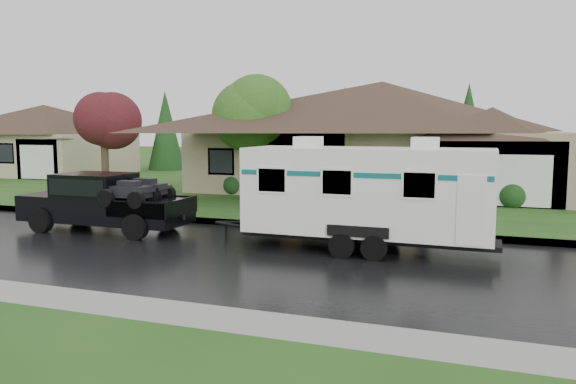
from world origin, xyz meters
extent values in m
plane|color=#234D18|center=(0.00, 0.00, 0.00)|extent=(140.00, 140.00, 0.00)
cube|color=black|center=(0.00, -2.00, 0.01)|extent=(140.00, 8.00, 0.01)
cube|color=gray|center=(0.00, 2.25, 0.07)|extent=(140.00, 0.50, 0.15)
cube|color=#234D18|center=(0.00, 15.00, 0.07)|extent=(140.00, 26.00, 0.15)
cube|color=gray|center=(2.00, 14.00, 1.65)|extent=(18.00, 10.00, 3.00)
pyramid|color=#3A2920|center=(2.00, 14.00, 5.75)|extent=(19.44, 10.80, 2.60)
cube|color=gray|center=(7.40, 11.00, 1.50)|extent=(5.76, 4.00, 2.70)
cube|color=tan|center=(-22.00, 16.00, 1.55)|extent=(10.00, 8.00, 2.80)
pyramid|color=#3A2920|center=(-22.00, 16.00, 4.95)|extent=(10.80, 8.64, 2.00)
cube|color=tan|center=(-19.00, 14.00, 1.41)|extent=(3.20, 4.00, 2.52)
cylinder|color=#382B1E|center=(-3.18, 9.05, 1.39)|extent=(0.40, 0.40, 2.48)
sphere|color=#3E7325|center=(-3.18, 9.05, 4.11)|extent=(3.43, 3.43, 3.43)
cylinder|color=#382B1E|center=(-11.14, 8.43, 1.30)|extent=(0.38, 0.38, 2.31)
sphere|color=#551A1F|center=(-11.14, 8.43, 3.83)|extent=(3.18, 3.18, 3.18)
sphere|color=#143814|center=(-4.30, 9.30, 0.65)|extent=(1.00, 1.00, 1.00)
sphere|color=#143814|center=(-1.78, 9.30, 0.65)|extent=(1.00, 1.00, 1.00)
sphere|color=#143814|center=(0.74, 9.30, 0.65)|extent=(1.00, 1.00, 1.00)
sphere|color=#143814|center=(3.26, 9.30, 0.65)|extent=(1.00, 1.00, 1.00)
sphere|color=#143814|center=(5.78, 9.30, 0.65)|extent=(1.00, 1.00, 1.00)
sphere|color=#143814|center=(8.30, 9.30, 0.65)|extent=(1.00, 1.00, 1.00)
cube|color=black|center=(-4.46, -0.24, 0.74)|extent=(5.68, 1.89, 0.81)
cube|color=black|center=(-6.54, -0.24, 0.99)|extent=(1.52, 1.85, 0.33)
cube|color=black|center=(-4.83, -0.24, 1.47)|extent=(2.27, 1.78, 0.85)
cube|color=black|center=(-4.83, -0.24, 1.52)|extent=(2.08, 1.82, 0.52)
cube|color=black|center=(-2.66, -0.24, 0.93)|extent=(2.08, 1.80, 0.06)
cylinder|color=black|center=(-6.26, -1.17, 0.40)|extent=(0.80, 0.30, 0.80)
cylinder|color=black|center=(-6.26, 0.68, 0.40)|extent=(0.80, 0.30, 0.80)
cylinder|color=black|center=(-2.66, -1.17, 0.40)|extent=(0.80, 0.30, 0.80)
cylinder|color=black|center=(-2.66, 0.68, 0.40)|extent=(0.80, 0.30, 0.80)
cube|color=white|center=(4.24, -0.24, 1.68)|extent=(6.63, 2.27, 2.32)
cube|color=black|center=(4.24, -0.24, 0.38)|extent=(7.01, 1.14, 0.13)
cube|color=#0D5C60|center=(4.24, -0.24, 2.19)|extent=(6.50, 2.29, 0.13)
cube|color=white|center=(2.54, -0.24, 2.99)|extent=(0.66, 0.76, 0.30)
cube|color=white|center=(5.76, -0.24, 2.99)|extent=(0.66, 0.76, 0.30)
cylinder|color=black|center=(3.82, -1.36, 0.33)|extent=(0.66, 0.23, 0.66)
cylinder|color=black|center=(3.82, 0.87, 0.33)|extent=(0.66, 0.23, 0.66)
cylinder|color=black|center=(4.67, -1.36, 0.33)|extent=(0.66, 0.23, 0.66)
cylinder|color=black|center=(4.67, 0.87, 0.33)|extent=(0.66, 0.23, 0.66)
camera|label=1|loc=(7.36, -15.35, 3.41)|focal=35.00mm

